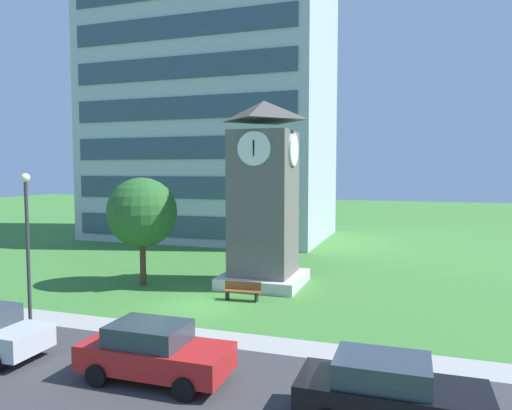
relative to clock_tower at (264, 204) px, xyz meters
The scene contains 10 objects.
ground_plane 6.78m from the clock_tower, 107.46° to the right, with size 160.00×160.00×0.00m, color #3D7A33.
street_asphalt 13.69m from the clock_tower, 96.85° to the right, with size 120.00×7.20×0.01m, color #38383A.
kerb_strip 9.67m from the clock_tower, 100.35° to the right, with size 120.00×1.60×0.01m, color #9E9E99.
office_building 21.54m from the clock_tower, 121.45° to the left, with size 21.06×13.12×25.60m.
clock_tower is the anchor object (origin of this frame).
park_bench 5.16m from the clock_tower, 90.54° to the right, with size 1.83×0.62×0.88m.
street_lamp 11.70m from the clock_tower, 126.22° to the right, with size 0.36×0.36×6.10m.
tree_streetside 6.56m from the clock_tower, 160.67° to the right, with size 3.75×3.75×5.83m.
parked_car_red 12.79m from the clock_tower, 87.86° to the right, with size 4.49×2.10×1.69m.
parked_car_black 15.09m from the clock_tower, 60.50° to the right, with size 4.55×2.09×1.69m.
Camera 1 is at (9.24, -19.50, 6.23)m, focal length 33.49 mm.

